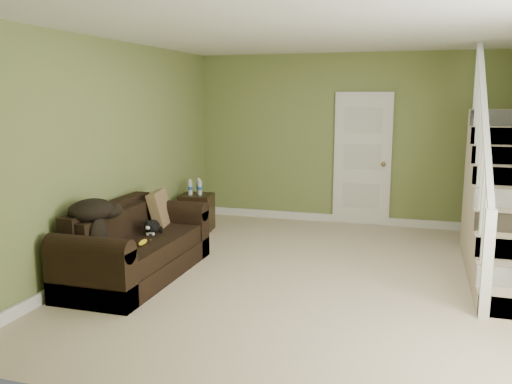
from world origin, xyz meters
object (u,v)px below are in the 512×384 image
Objects in this scene: sofa at (134,250)px; banana at (143,242)px; cat at (151,227)px; side_table at (197,212)px.

sofa is 10.79× the size of banana.
cat is 0.46m from banana.
side_table is 4.10× the size of banana.
banana is (0.13, -0.44, -0.05)m from cat.
cat is (0.10, 0.23, 0.21)m from sofa.
sofa reaches higher than side_table.
banana is (0.22, -0.21, 0.15)m from sofa.
sofa is 0.32m from cat.
banana is at bearing -80.74° from side_table.
sofa is at bearing -85.85° from side_table.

